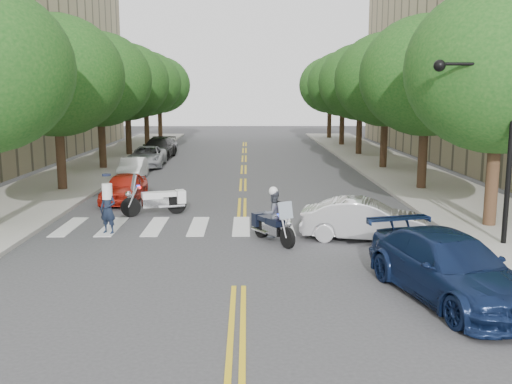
{
  "coord_description": "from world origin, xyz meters",
  "views": [
    {
      "loc": [
        0.21,
        -13.58,
        4.76
      ],
      "look_at": [
        0.53,
        6.26,
        1.3
      ],
      "focal_mm": 40.0,
      "sensor_mm": 36.0,
      "label": 1
    }
  ],
  "objects_px": {
    "motorcycle_parked": "(160,200)",
    "officer_standing": "(108,210)",
    "motorcycle_police": "(272,217)",
    "convertible": "(364,220)",
    "sedan_blue": "(450,267)"
  },
  "relations": [
    {
      "from": "motorcycle_parked",
      "to": "sedan_blue",
      "type": "xyz_separation_m",
      "value": [
        8.17,
        -9.47,
        0.17
      ]
    },
    {
      "from": "officer_standing",
      "to": "convertible",
      "type": "height_order",
      "value": "officer_standing"
    },
    {
      "from": "motorcycle_parked",
      "to": "officer_standing",
      "type": "relative_size",
      "value": 1.5
    },
    {
      "from": "motorcycle_parked",
      "to": "officer_standing",
      "type": "distance_m",
      "value": 3.31
    },
    {
      "from": "sedan_blue",
      "to": "motorcycle_police",
      "type": "bearing_deg",
      "value": 112.46
    },
    {
      "from": "officer_standing",
      "to": "sedan_blue",
      "type": "xyz_separation_m",
      "value": [
        9.46,
        -6.43,
        -0.08
      ]
    },
    {
      "from": "convertible",
      "to": "officer_standing",
      "type": "bearing_deg",
      "value": 96.46
    },
    {
      "from": "motorcycle_parked",
      "to": "motorcycle_police",
      "type": "bearing_deg",
      "value": -154.56
    },
    {
      "from": "motorcycle_parked",
      "to": "officer_standing",
      "type": "height_order",
      "value": "motorcycle_parked"
    },
    {
      "from": "officer_standing",
      "to": "convertible",
      "type": "xyz_separation_m",
      "value": [
        8.58,
        -1.02,
        -0.16
      ]
    },
    {
      "from": "convertible",
      "to": "sedan_blue",
      "type": "height_order",
      "value": "sedan_blue"
    },
    {
      "from": "motorcycle_parked",
      "to": "convertible",
      "type": "distance_m",
      "value": 8.34
    },
    {
      "from": "motorcycle_police",
      "to": "officer_standing",
      "type": "bearing_deg",
      "value": -42.07
    },
    {
      "from": "motorcycle_parked",
      "to": "convertible",
      "type": "height_order",
      "value": "motorcycle_parked"
    },
    {
      "from": "motorcycle_police",
      "to": "motorcycle_parked",
      "type": "distance_m",
      "value": 6.03
    }
  ]
}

